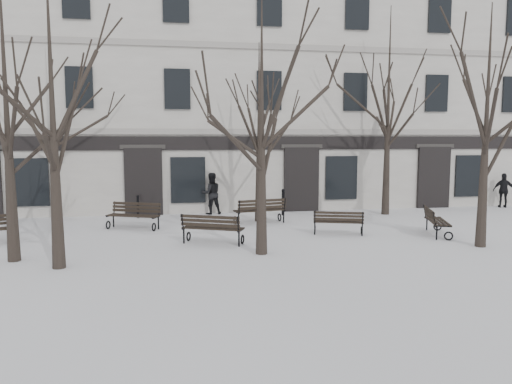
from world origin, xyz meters
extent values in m
plane|color=silver|center=(0.00, 0.00, 0.00)|extent=(100.00, 100.00, 0.00)
cube|color=beige|center=(0.00, 13.00, 5.50)|extent=(40.00, 10.00, 11.00)
cube|color=gray|center=(0.00, 7.97, 3.60)|extent=(40.00, 0.12, 0.25)
cube|color=gray|center=(0.00, 7.97, 7.30)|extent=(40.00, 0.12, 0.25)
cube|color=black|center=(0.00, 7.96, 3.10)|extent=(40.00, 0.10, 0.60)
cube|color=black|center=(-8.10, 7.95, 1.50)|extent=(1.50, 0.14, 2.00)
cube|color=black|center=(-3.50, 7.94, 1.45)|extent=(1.60, 0.22, 2.90)
cube|color=#2D2B28|center=(-3.50, 7.90, 2.95)|extent=(1.90, 0.08, 0.18)
cube|color=black|center=(-1.60, 7.95, 1.50)|extent=(1.50, 0.14, 2.00)
cube|color=black|center=(3.50, 7.94, 1.45)|extent=(1.60, 0.22, 2.90)
cube|color=#2D2B28|center=(3.50, 7.90, 2.95)|extent=(1.90, 0.08, 0.18)
cube|color=black|center=(5.40, 7.95, 1.50)|extent=(1.50, 0.14, 2.00)
cube|color=black|center=(10.00, 7.94, 1.45)|extent=(1.60, 0.22, 2.90)
cube|color=#2D2B28|center=(10.00, 7.90, 2.95)|extent=(1.90, 0.08, 0.18)
cube|color=black|center=(11.90, 7.95, 1.50)|extent=(1.50, 0.14, 2.00)
cube|color=black|center=(-6.00, 7.95, 5.40)|extent=(1.10, 0.14, 1.70)
cube|color=black|center=(-2.00, 7.95, 5.40)|extent=(1.10, 0.14, 1.70)
cube|color=black|center=(-2.00, 7.95, 9.00)|extent=(1.10, 0.14, 1.70)
cube|color=black|center=(2.00, 7.95, 5.40)|extent=(1.10, 0.14, 1.70)
cube|color=black|center=(2.00, 7.95, 9.00)|extent=(1.10, 0.14, 1.70)
cube|color=black|center=(6.00, 7.95, 5.40)|extent=(1.10, 0.14, 1.70)
cube|color=black|center=(6.00, 7.95, 9.00)|extent=(1.10, 0.14, 1.70)
cube|color=black|center=(10.00, 7.95, 5.40)|extent=(1.10, 0.14, 1.70)
cube|color=black|center=(10.00, 7.95, 9.00)|extent=(1.10, 0.14, 1.70)
cone|color=black|center=(-6.61, 0.30, 1.68)|extent=(0.34, 0.34, 3.37)
cone|color=black|center=(-5.25, -0.69, 1.61)|extent=(0.34, 0.34, 3.22)
cone|color=black|center=(0.17, -0.05, 1.51)|extent=(0.34, 0.34, 3.02)
cone|color=black|center=(7.00, -0.25, 1.53)|extent=(0.34, 0.34, 3.06)
cone|color=black|center=(-6.92, 6.93, 1.61)|extent=(0.34, 0.34, 3.21)
cone|color=black|center=(1.12, 5.57, 1.47)|extent=(0.34, 0.34, 2.95)
cone|color=black|center=(6.89, 6.38, 1.86)|extent=(0.34, 0.34, 3.72)
torus|color=black|center=(-7.31, 2.76, 0.14)|extent=(0.17, 0.29, 0.29)
cylinder|color=black|center=(-7.46, 3.09, 0.23)|extent=(0.05, 0.05, 0.45)
cube|color=black|center=(-7.39, 2.93, 0.45)|extent=(0.28, 0.52, 0.05)
cylinder|color=black|center=(-7.50, 3.16, 0.65)|extent=(0.10, 0.15, 0.50)
torus|color=black|center=(-0.17, 1.37, 0.15)|extent=(0.18, 0.31, 0.31)
cylinder|color=black|center=(-0.33, 1.02, 0.24)|extent=(0.05, 0.05, 0.48)
cube|color=black|center=(-0.25, 1.19, 0.48)|extent=(0.30, 0.56, 0.05)
torus|color=black|center=(-1.83, 2.13, 0.15)|extent=(0.18, 0.31, 0.31)
cylinder|color=black|center=(-1.99, 1.78, 0.24)|extent=(0.05, 0.05, 0.48)
cube|color=black|center=(-1.91, 1.96, 0.48)|extent=(0.30, 0.56, 0.05)
cube|color=black|center=(-0.98, 1.79, 0.50)|extent=(1.79, 0.90, 0.04)
cube|color=black|center=(-1.05, 1.65, 0.50)|extent=(1.79, 0.90, 0.04)
cube|color=black|center=(-1.11, 1.52, 0.50)|extent=(1.79, 0.90, 0.04)
cube|color=black|center=(-1.17, 1.38, 0.50)|extent=(1.79, 0.90, 0.04)
cube|color=black|center=(-1.19, 1.34, 0.64)|extent=(1.77, 0.85, 0.10)
cube|color=black|center=(-1.20, 1.32, 0.77)|extent=(1.77, 0.85, 0.10)
cube|color=black|center=(-1.21, 1.30, 0.90)|extent=(1.77, 0.85, 0.10)
cylinder|color=black|center=(-0.37, 0.94, 0.70)|extent=(0.10, 0.16, 0.53)
cylinder|color=black|center=(-2.03, 1.71, 0.70)|extent=(0.10, 0.16, 0.53)
torus|color=black|center=(4.14, 2.27, 0.13)|extent=(0.13, 0.28, 0.27)
cylinder|color=black|center=(4.04, 1.94, 0.21)|extent=(0.05, 0.05, 0.43)
cube|color=black|center=(4.09, 2.10, 0.43)|extent=(0.21, 0.51, 0.05)
torus|color=black|center=(2.62, 2.77, 0.13)|extent=(0.13, 0.28, 0.27)
cylinder|color=black|center=(2.51, 2.44, 0.21)|extent=(0.05, 0.05, 0.43)
cube|color=black|center=(2.56, 2.60, 0.43)|extent=(0.21, 0.51, 0.05)
cube|color=black|center=(3.39, 2.55, 0.44)|extent=(1.64, 0.61, 0.03)
cube|color=black|center=(3.35, 2.43, 0.44)|extent=(1.64, 0.61, 0.03)
cube|color=black|center=(3.31, 2.30, 0.44)|extent=(1.64, 0.61, 0.03)
cube|color=black|center=(3.27, 2.17, 0.44)|extent=(1.64, 0.61, 0.03)
cube|color=black|center=(3.26, 2.14, 0.57)|extent=(1.63, 0.56, 0.09)
cube|color=black|center=(3.25, 2.12, 0.68)|extent=(1.63, 0.56, 0.09)
cube|color=black|center=(3.24, 2.10, 0.79)|extent=(1.63, 0.56, 0.09)
cylinder|color=black|center=(4.01, 1.87, 0.61)|extent=(0.08, 0.14, 0.47)
cylinder|color=black|center=(2.49, 2.37, 0.61)|extent=(0.08, 0.14, 0.47)
torus|color=black|center=(-4.66, 4.81, 0.15)|extent=(0.17, 0.31, 0.31)
cylinder|color=black|center=(-4.50, 5.16, 0.24)|extent=(0.05, 0.05, 0.48)
cube|color=black|center=(-4.58, 4.98, 0.48)|extent=(0.29, 0.56, 0.05)
torus|color=black|center=(-2.99, 4.07, 0.15)|extent=(0.17, 0.31, 0.31)
cylinder|color=black|center=(-2.83, 4.43, 0.24)|extent=(0.05, 0.05, 0.48)
cube|color=black|center=(-2.91, 4.25, 0.48)|extent=(0.29, 0.56, 0.05)
cube|color=black|center=(-3.84, 4.40, 0.50)|extent=(1.80, 0.87, 0.04)
cube|color=black|center=(-3.78, 4.54, 0.50)|extent=(1.80, 0.87, 0.04)
cube|color=black|center=(-3.72, 4.68, 0.50)|extent=(1.80, 0.87, 0.04)
cube|color=black|center=(-3.66, 4.81, 0.50)|extent=(1.80, 0.87, 0.04)
cube|color=black|center=(-3.64, 4.85, 0.64)|extent=(1.78, 0.81, 0.10)
cube|color=black|center=(-3.63, 4.87, 0.77)|extent=(1.78, 0.81, 0.10)
cube|color=black|center=(-3.62, 4.89, 0.90)|extent=(1.78, 0.81, 0.10)
cylinder|color=black|center=(-4.47, 5.24, 0.70)|extent=(0.10, 0.16, 0.53)
cylinder|color=black|center=(-2.80, 4.50, 0.70)|extent=(0.10, 0.16, 0.53)
torus|color=black|center=(1.92, 5.40, 0.16)|extent=(0.12, 0.33, 0.32)
cylinder|color=black|center=(2.01, 5.01, 0.25)|extent=(0.06, 0.06, 0.50)
cube|color=black|center=(1.97, 5.21, 0.50)|extent=(0.18, 0.61, 0.06)
torus|color=black|center=(0.08, 5.02, 0.16)|extent=(0.12, 0.33, 0.32)
cylinder|color=black|center=(0.16, 4.63, 0.25)|extent=(0.06, 0.06, 0.50)
cube|color=black|center=(0.12, 4.82, 0.50)|extent=(0.18, 0.61, 0.06)
cube|color=black|center=(0.99, 5.25, 0.52)|extent=(1.98, 0.50, 0.04)
cube|color=black|center=(1.02, 5.10, 0.52)|extent=(1.98, 0.50, 0.04)
cube|color=black|center=(1.05, 4.95, 0.52)|extent=(1.98, 0.50, 0.04)
cube|color=black|center=(1.09, 4.80, 0.52)|extent=(1.98, 0.50, 0.04)
cube|color=black|center=(1.09, 4.75, 0.67)|extent=(1.96, 0.44, 0.10)
cube|color=black|center=(1.10, 4.73, 0.80)|extent=(1.96, 0.44, 0.10)
cube|color=black|center=(1.10, 4.71, 0.93)|extent=(1.96, 0.44, 0.10)
cylinder|color=black|center=(2.02, 4.92, 0.72)|extent=(0.08, 0.16, 0.55)
cylinder|color=black|center=(0.18, 4.54, 0.72)|extent=(0.08, 0.16, 0.55)
torus|color=black|center=(6.54, 0.76, 0.15)|extent=(0.30, 0.15, 0.30)
cylinder|color=black|center=(6.19, 0.88, 0.23)|extent=(0.05, 0.05, 0.47)
cube|color=black|center=(6.36, 0.82, 0.47)|extent=(0.56, 0.23, 0.05)
torus|color=black|center=(7.11, 2.43, 0.15)|extent=(0.30, 0.15, 0.30)
cylinder|color=black|center=(6.75, 2.55, 0.23)|extent=(0.05, 0.05, 0.47)
cube|color=black|center=(6.93, 2.49, 0.47)|extent=(0.56, 0.23, 0.05)
cube|color=black|center=(6.86, 1.58, 0.49)|extent=(0.69, 1.80, 0.04)
cube|color=black|center=(6.72, 1.63, 0.49)|extent=(0.69, 1.80, 0.04)
cube|color=black|center=(6.59, 1.68, 0.49)|extent=(0.69, 1.80, 0.04)
cube|color=black|center=(6.45, 1.72, 0.49)|extent=(0.69, 1.80, 0.04)
cube|color=black|center=(6.41, 1.74, 0.62)|extent=(0.64, 1.78, 0.09)
cube|color=black|center=(6.39, 1.74, 0.75)|extent=(0.64, 1.78, 0.09)
cube|color=black|center=(6.37, 1.75, 0.87)|extent=(0.64, 1.78, 0.09)
cylinder|color=black|center=(6.11, 0.91, 0.67)|extent=(0.15, 0.09, 0.52)
cylinder|color=black|center=(6.68, 2.58, 0.67)|extent=(0.15, 0.09, 0.52)
cylinder|color=black|center=(-3.72, 7.19, 0.44)|extent=(0.11, 0.11, 0.88)
sphere|color=black|center=(-3.72, 7.19, 0.90)|extent=(0.12, 0.12, 0.12)
cylinder|color=black|center=(2.41, 6.88, 0.52)|extent=(0.13, 0.13, 1.05)
sphere|color=black|center=(2.41, 6.88, 1.07)|extent=(0.15, 0.15, 0.15)
imported|color=black|center=(-0.62, 7.72, 0.00)|extent=(0.99, 0.83, 1.82)
imported|color=black|center=(13.38, 7.40, 0.00)|extent=(1.05, 0.75, 1.65)
camera|label=1|loc=(-2.42, -13.92, 3.35)|focal=35.00mm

